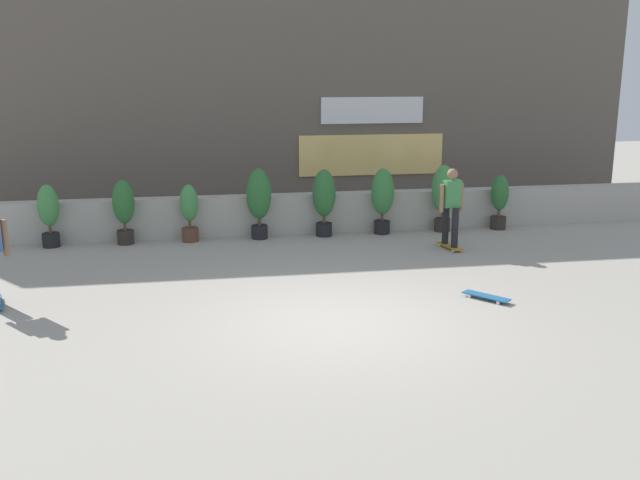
# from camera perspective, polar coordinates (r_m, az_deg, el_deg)

# --- Properties ---
(ground_plane) EXTENTS (48.00, 48.00, 0.00)m
(ground_plane) POSITION_cam_1_polar(r_m,az_deg,el_deg) (10.72, 1.39, -6.55)
(ground_plane) COLOR #A8A093
(planter_wall) EXTENTS (18.00, 0.40, 0.90)m
(planter_wall) POSITION_cam_1_polar(r_m,az_deg,el_deg) (16.31, -2.73, 2.12)
(planter_wall) COLOR #B2ADA3
(planter_wall) RESTS_ON ground
(building_backdrop) EXTENTS (20.00, 2.08, 6.50)m
(building_backdrop) POSITION_cam_1_polar(r_m,az_deg,el_deg) (19.97, -4.29, 12.28)
(building_backdrop) COLOR #60564C
(building_backdrop) RESTS_ON ground
(potted_plant_0) EXTENTS (0.43, 0.43, 1.34)m
(potted_plant_0) POSITION_cam_1_polar(r_m,az_deg,el_deg) (15.99, -20.93, 2.10)
(potted_plant_0) COLOR black
(potted_plant_0) RESTS_ON ground
(potted_plant_1) EXTENTS (0.46, 0.46, 1.40)m
(potted_plant_1) POSITION_cam_1_polar(r_m,az_deg,el_deg) (15.76, -15.46, 2.52)
(potted_plant_1) COLOR #2D2823
(potted_plant_1) RESTS_ON ground
(potted_plant_2) EXTENTS (0.39, 0.39, 1.26)m
(potted_plant_2) POSITION_cam_1_polar(r_m,az_deg,el_deg) (15.71, -10.44, 2.34)
(potted_plant_2) COLOR brown
(potted_plant_2) RESTS_ON ground
(potted_plant_3) EXTENTS (0.55, 0.55, 1.57)m
(potted_plant_3) POSITION_cam_1_polar(r_m,az_deg,el_deg) (15.72, -4.93, 3.39)
(potted_plant_3) COLOR black
(potted_plant_3) RESTS_ON ground
(potted_plant_4) EXTENTS (0.52, 0.52, 1.51)m
(potted_plant_4) POSITION_cam_1_polar(r_m,az_deg,el_deg) (15.91, 0.32, 3.42)
(potted_plant_4) COLOR black
(potted_plant_4) RESTS_ON ground
(potted_plant_5) EXTENTS (0.51, 0.51, 1.50)m
(potted_plant_5) POSITION_cam_1_polar(r_m,az_deg,el_deg) (16.21, 5.04, 3.53)
(potted_plant_5) COLOR black
(potted_plant_5) RESTS_ON ground
(potted_plant_6) EXTENTS (0.54, 0.54, 1.55)m
(potted_plant_6) POSITION_cam_1_polar(r_m,az_deg,el_deg) (16.63, 9.86, 3.75)
(potted_plant_6) COLOR #2D2823
(potted_plant_6) RESTS_ON ground
(potted_plant_7) EXTENTS (0.41, 0.41, 1.28)m
(potted_plant_7) POSITION_cam_1_polar(r_m,az_deg,el_deg) (17.18, 14.19, 3.17)
(potted_plant_7) COLOR #2D2823
(potted_plant_7) RESTS_ON ground
(skater_mid_plaza) EXTENTS (0.55, 0.82, 1.70)m
(skater_mid_plaza) POSITION_cam_1_polar(r_m,az_deg,el_deg) (14.98, 10.47, 2.79)
(skater_mid_plaza) COLOR #BF8C26
(skater_mid_plaza) RESTS_ON ground
(skateboard_near_camera) EXTENTS (0.66, 0.75, 0.08)m
(skateboard_near_camera) POSITION_cam_1_polar(r_m,az_deg,el_deg) (11.97, 13.17, -4.41)
(skateboard_near_camera) COLOR #266699
(skateboard_near_camera) RESTS_ON ground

